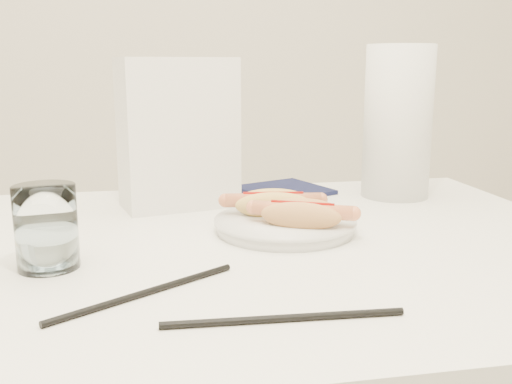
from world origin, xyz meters
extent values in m
cube|color=white|center=(0.00, 0.00, 0.73)|extent=(1.20, 0.80, 0.04)
cylinder|color=silver|center=(0.54, 0.34, 0.35)|extent=(0.04, 0.04, 0.71)
cylinder|color=silver|center=(0.13, 0.04, 0.76)|extent=(0.28, 0.28, 0.02)
ellipsoid|color=#E7BA5C|center=(0.11, 0.06, 0.79)|extent=(0.13, 0.05, 0.04)
ellipsoid|color=#E7BA5C|center=(0.12, 0.09, 0.79)|extent=(0.13, 0.05, 0.04)
ellipsoid|color=#E7BA5C|center=(0.12, 0.07, 0.78)|extent=(0.12, 0.06, 0.02)
cylinder|color=#C76D46|center=(0.12, 0.07, 0.79)|extent=(0.15, 0.05, 0.02)
cylinder|color=#990A05|center=(0.12, 0.07, 0.80)|extent=(0.10, 0.02, 0.01)
ellipsoid|color=tan|center=(0.14, -0.01, 0.79)|extent=(0.12, 0.08, 0.04)
ellipsoid|color=tan|center=(0.15, 0.01, 0.79)|extent=(0.12, 0.08, 0.04)
ellipsoid|color=tan|center=(0.14, 0.00, 0.78)|extent=(0.12, 0.09, 0.02)
cylinder|color=#DE7B4E|center=(0.14, 0.00, 0.79)|extent=(0.15, 0.08, 0.02)
cylinder|color=#990A05|center=(0.14, 0.00, 0.80)|extent=(0.09, 0.05, 0.01)
cylinder|color=silver|center=(-0.21, -0.06, 0.80)|extent=(0.08, 0.08, 0.11)
cylinder|color=black|center=(-0.09, -0.18, 0.75)|extent=(0.21, 0.14, 0.01)
cylinder|color=black|center=(0.05, -0.28, 0.75)|extent=(0.25, 0.02, 0.01)
cube|color=silver|center=(-0.02, 0.24, 0.88)|extent=(0.22, 0.15, 0.27)
cube|color=#101333|center=(0.19, 0.32, 0.75)|extent=(0.20, 0.20, 0.01)
cylinder|color=silver|center=(0.40, 0.25, 0.90)|extent=(0.17, 0.17, 0.29)
camera|label=1|loc=(-0.08, -0.82, 1.01)|focal=41.16mm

